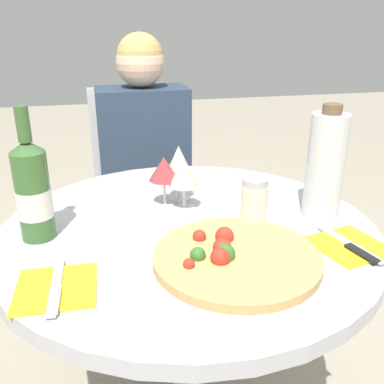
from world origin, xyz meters
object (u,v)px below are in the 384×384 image
object	(u,v)px
dining_table	(188,276)
tall_carafe	(326,165)
wine_bottle	(33,191)
seated_diner	(149,206)
chair_behind_diner	(145,206)
pizza_large	(234,257)

from	to	relation	value
dining_table	tall_carafe	xyz separation A→B (m)	(0.35, -0.01, 0.28)
wine_bottle	tall_carafe	world-z (taller)	wine_bottle
seated_diner	dining_table	bearing A→B (deg)	91.62
chair_behind_diner	tall_carafe	xyz separation A→B (m)	(0.37, -0.81, 0.42)
chair_behind_diner	seated_diner	bearing A→B (deg)	90.00
dining_table	wine_bottle	size ratio (longest dim) A/B	3.02
tall_carafe	wine_bottle	bearing A→B (deg)	177.20
tall_carafe	seated_diner	bearing A→B (deg)	119.28
wine_bottle	seated_diner	bearing A→B (deg)	61.74
dining_table	wine_bottle	xyz separation A→B (m)	(-0.35, 0.02, 0.27)
seated_diner	wine_bottle	world-z (taller)	seated_diner
seated_diner	tall_carafe	size ratio (longest dim) A/B	4.13
pizza_large	tall_carafe	world-z (taller)	tall_carafe
seated_diner	pizza_large	world-z (taller)	seated_diner
pizza_large	tall_carafe	size ratio (longest dim) A/B	1.22
chair_behind_diner	seated_diner	distance (m)	0.16
seated_diner	chair_behind_diner	bearing A→B (deg)	-90.00
pizza_large	tall_carafe	xyz separation A→B (m)	(0.30, 0.18, 0.12)
dining_table	pizza_large	distance (m)	0.26
seated_diner	wine_bottle	size ratio (longest dim) A/B	3.87
chair_behind_diner	pizza_large	xyz separation A→B (m)	(0.07, -0.99, 0.30)
pizza_large	seated_diner	bearing A→B (deg)	95.02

